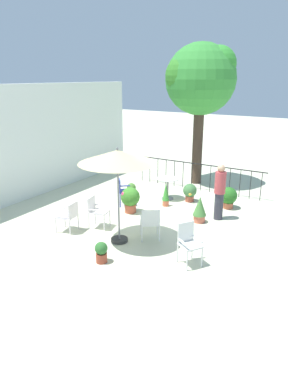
{
  "coord_description": "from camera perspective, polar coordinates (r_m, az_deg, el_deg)",
  "views": [
    {
      "loc": [
        -8.39,
        -4.9,
        4.08
      ],
      "look_at": [
        0.0,
        0.2,
        0.84
      ],
      "focal_mm": 32.97,
      "sensor_mm": 36.0,
      "label": 1
    }
  ],
  "objects": [
    {
      "name": "villa_facade",
      "position": [
        12.94,
        -17.55,
        7.83
      ],
      "size": [
        10.55,
        0.3,
        3.85
      ],
      "primitive_type": "cube",
      "color": "white",
      "rests_on": "ground"
    },
    {
      "name": "patio_umbrella_0",
      "position": [
        8.52,
        -4.32,
        5.52
      ],
      "size": [
        1.92,
        1.92,
        2.46
      ],
      "color": "#2D2D2D",
      "rests_on": "ground"
    },
    {
      "name": "terrace_railing",
      "position": [
        13.25,
        8.5,
        3.2
      ],
      "size": [
        0.03,
        5.12,
        1.01
      ],
      "color": "black",
      "rests_on": "ground"
    },
    {
      "name": "potted_plant_4",
      "position": [
        12.34,
        -2.05,
        0.39
      ],
      "size": [
        0.32,
        0.32,
        0.53
      ],
      "color": "brown",
      "rests_on": "ground"
    },
    {
      "name": "patio_chair_2",
      "position": [
        11.58,
        -3.45,
        0.42
      ],
      "size": [
        0.61,
        0.61,
        0.92
      ],
      "color": "#303D9C",
      "rests_on": "ground"
    },
    {
      "name": "standing_person",
      "position": [
        10.54,
        12.14,
        0.09
      ],
      "size": [
        0.44,
        0.44,
        1.68
      ],
      "color": "#33333D",
      "rests_on": "ground"
    },
    {
      "name": "cafe_table_0",
      "position": [
        12.18,
        3.86,
        1.22
      ],
      "size": [
        0.77,
        0.77,
        0.75
      ],
      "color": "silver",
      "rests_on": "ground"
    },
    {
      "name": "patio_chair_4",
      "position": [
        9.13,
        1.02,
        -4.76
      ],
      "size": [
        0.67,
        0.68,
        0.87
      ],
      "color": "white",
      "rests_on": "ground"
    },
    {
      "name": "patio_chair_3",
      "position": [
        9.8,
        -12.03,
        -3.59
      ],
      "size": [
        0.54,
        0.55,
        0.85
      ],
      "color": "silver",
      "rests_on": "ground"
    },
    {
      "name": "potted_plant_6",
      "position": [
        10.95,
        -2.26,
        -1.01
      ],
      "size": [
        0.59,
        0.59,
        0.81
      ],
      "color": "#B6553B",
      "rests_on": "ground"
    },
    {
      "name": "potted_plant_5",
      "position": [
        10.37,
        9.0,
        -2.71
      ],
      "size": [
        0.4,
        0.4,
        0.77
      ],
      "color": "#C1634A",
      "rests_on": "ground"
    },
    {
      "name": "potted_plant_1",
      "position": [
        8.21,
        -6.92,
        -9.58
      ],
      "size": [
        0.3,
        0.3,
        0.5
      ],
      "color": "#9C432D",
      "rests_on": "ground"
    },
    {
      "name": "patio_chair_1",
      "position": [
        8.05,
        7.17,
        -7.83
      ],
      "size": [
        0.6,
        0.6,
        0.97
      ],
      "color": "silver",
      "rests_on": "ground"
    },
    {
      "name": "patio_chair_0",
      "position": [
        9.94,
        -7.7,
        -2.83
      ],
      "size": [
        0.55,
        0.59,
        0.9
      ],
      "color": "white",
      "rests_on": "ground"
    },
    {
      "name": "ground_plane",
      "position": [
        10.54,
        0.91,
        -4.52
      ],
      "size": [
        60.0,
        60.0,
        0.0
      ],
      "primitive_type": "plane",
      "color": "beige"
    },
    {
      "name": "potted_plant_3",
      "position": [
        12.05,
        7.42,
        0.05
      ],
      "size": [
        0.46,
        0.46,
        0.62
      ],
      "color": "#9B4A37",
      "rests_on": "ground"
    },
    {
      "name": "potted_plant_0",
      "position": [
        11.54,
        3.55,
        -0.36
      ],
      "size": [
        0.22,
        0.22,
        0.8
      ],
      "color": "#C66343",
      "rests_on": "ground"
    },
    {
      "name": "potted_plant_2",
      "position": [
        11.66,
        13.5,
        -0.75
      ],
      "size": [
        0.55,
        0.55,
        0.7
      ],
      "color": "#B85F41",
      "rests_on": "ground"
    },
    {
      "name": "shade_tree",
      "position": [
        13.8,
        9.1,
        17.48
      ],
      "size": [
        2.73,
        2.6,
        5.27
      ],
      "color": "#423226",
      "rests_on": "ground"
    }
  ]
}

